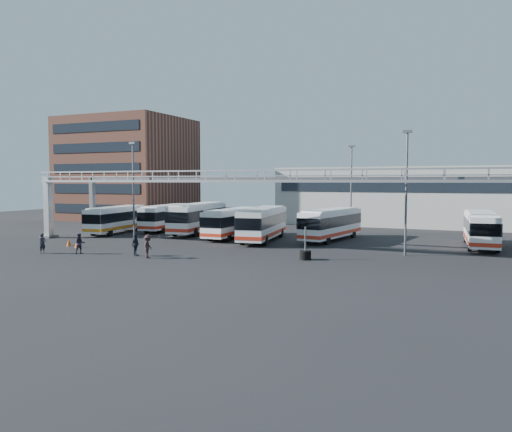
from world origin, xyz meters
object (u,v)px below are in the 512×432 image
at_px(bus_0, 117,218).
at_px(tire_stack, 305,254).
at_px(bus_1, 168,216).
at_px(pedestrian_a, 43,243).
at_px(cone_right, 77,244).
at_px(cone_left, 69,242).
at_px(bus_8, 481,228).
at_px(light_pole_left, 133,185).
at_px(bus_2, 198,217).
at_px(bus_3, 233,222).
at_px(pedestrian_b, 80,244).
at_px(bus_4, 263,223).
at_px(light_pole_back, 351,184).
at_px(pedestrian_c, 148,246).
at_px(pedestrian_d, 135,245).
at_px(bus_5, 331,223).
at_px(light_pole_mid, 406,186).

xyz_separation_m(bus_0, tire_stack, (26.56, -10.07, -1.30)).
xyz_separation_m(bus_1, pedestrian_a, (1.53, -20.93, -0.90)).
bearing_deg(tire_stack, cone_right, -175.04).
height_order(cone_left, tire_stack, tire_stack).
bearing_deg(bus_8, light_pole_left, -171.53).
bearing_deg(bus_2, cone_right, -111.00).
height_order(bus_3, pedestrian_b, bus_3).
bearing_deg(light_pole_left, bus_8, 12.17).
distance_m(pedestrian_b, cone_right, 4.26).
height_order(bus_4, bus_8, bus_4).
bearing_deg(light_pole_back, tire_stack, -86.69).
xyz_separation_m(pedestrian_b, pedestrian_c, (6.61, 0.42, 0.08)).
distance_m(light_pole_left, pedestrian_d, 13.65).
distance_m(bus_4, pedestrian_c, 14.73).
bearing_deg(bus_4, light_pole_back, 48.84).
bearing_deg(bus_3, cone_left, -132.55).
bearing_deg(pedestrian_c, pedestrian_a, 82.96).
height_order(pedestrian_d, tire_stack, tire_stack).
bearing_deg(pedestrian_b, light_pole_back, 5.80).
relative_size(bus_2, cone_left, 16.96).
relative_size(light_pole_left, pedestrian_a, 5.93).
xyz_separation_m(bus_8, tire_stack, (-12.51, -13.57, -1.37)).
height_order(light_pole_left, bus_5, light_pole_left).
relative_size(light_pole_back, bus_1, 0.96).
distance_m(light_pole_left, light_pole_mid, 28.02).
height_order(bus_1, pedestrian_b, bus_1).
bearing_deg(cone_right, bus_2, 76.11).
bearing_deg(pedestrian_b, light_pole_left, 54.86).
bearing_deg(bus_5, pedestrian_a, -127.93).
height_order(light_pole_back, pedestrian_d, light_pole_back).
xyz_separation_m(bus_0, cone_right, (5.20, -11.92, -1.40)).
height_order(light_pole_left, pedestrian_d, light_pole_left).
bearing_deg(pedestrian_a, bus_5, -46.24).
xyz_separation_m(bus_4, cone_left, (-15.15, -11.09, -1.53)).
distance_m(bus_5, tire_stack, 13.30).
xyz_separation_m(cone_right, tire_stack, (21.36, 1.85, 0.11)).
xyz_separation_m(bus_2, pedestrian_c, (5.90, -17.84, -1.01)).
height_order(light_pole_back, bus_8, light_pole_back).
xyz_separation_m(bus_4, pedestrian_d, (-5.51, -13.62, -0.95)).
bearing_deg(pedestrian_b, bus_5, -2.99).
height_order(light_pole_back, bus_0, light_pole_back).
bearing_deg(pedestrian_d, bus_8, -68.25).
bearing_deg(pedestrian_a, bus_0, 18.23).
bearing_deg(bus_2, bus_8, -7.02).
relative_size(light_pole_back, bus_5, 0.93).
height_order(light_pole_back, cone_right, light_pole_back).
distance_m(bus_3, pedestrian_b, 17.18).
relative_size(bus_5, cone_left, 15.65).
bearing_deg(pedestrian_a, pedestrian_d, -75.60).
bearing_deg(light_pole_left, bus_2, 63.37).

